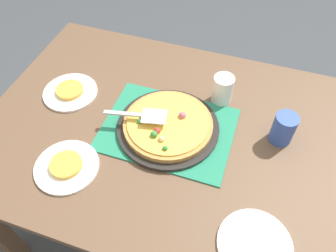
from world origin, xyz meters
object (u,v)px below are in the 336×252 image
(pizza_server, at_px, (141,115))
(plate_near_left, at_px, (67,167))
(pizza_pan, at_px, (168,127))
(plate_far_right, at_px, (70,92))
(cup_far, at_px, (223,90))
(served_slice_left, at_px, (66,165))
(served_slice_right, at_px, (70,90))
(pizza, at_px, (168,124))
(cup_near, at_px, (283,129))
(plate_side, at_px, (255,245))

(pizza_server, bearing_deg, plate_near_left, 54.23)
(pizza_pan, relative_size, plate_far_right, 1.73)
(pizza_pan, height_order, cup_far, cup_far)
(served_slice_left, distance_m, served_slice_right, 0.36)
(pizza, bearing_deg, served_slice_left, 44.31)
(plate_far_right, bearing_deg, served_slice_right, -90.00)
(pizza_pan, distance_m, cup_far, 0.26)
(pizza, xyz_separation_m, cup_near, (-0.40, -0.09, 0.03))
(plate_near_left, distance_m, pizza_server, 0.31)
(plate_near_left, bearing_deg, served_slice_left, 0.00)
(pizza_pan, xyz_separation_m, served_slice_left, (0.27, 0.27, 0.01))
(served_slice_right, bearing_deg, plate_side, 154.83)
(cup_near, bearing_deg, plate_near_left, 27.83)
(pizza_pan, relative_size, served_slice_right, 3.45)
(served_slice_left, bearing_deg, cup_far, -131.75)
(pizza_pan, bearing_deg, served_slice_left, 44.42)
(served_slice_left, xyz_separation_m, served_slice_right, (0.17, -0.32, 0.00))
(plate_near_left, height_order, plate_far_right, same)
(pizza_pan, xyz_separation_m, cup_near, (-0.40, -0.09, 0.05))
(plate_far_right, relative_size, cup_near, 1.83)
(pizza_pan, relative_size, served_slice_left, 3.45)
(pizza, height_order, plate_near_left, pizza)
(cup_far, bearing_deg, served_slice_left, 48.25)
(plate_side, relative_size, served_slice_right, 2.00)
(cup_near, distance_m, cup_far, 0.28)
(plate_side, relative_size, pizza_server, 0.94)
(pizza_server, bearing_deg, cup_near, -167.74)
(pizza_pan, bearing_deg, pizza, 81.31)
(pizza_pan, xyz_separation_m, served_slice_right, (0.44, -0.05, 0.01))
(plate_side, bearing_deg, served_slice_right, -25.17)
(pizza, xyz_separation_m, cup_far, (-0.15, -0.21, 0.03))
(plate_far_right, distance_m, pizza_server, 0.36)
(cup_far, bearing_deg, plate_side, 112.42)
(pizza, bearing_deg, pizza_pan, -98.69)
(pizza, relative_size, plate_near_left, 1.50)
(pizza, distance_m, cup_far, 0.26)
(cup_near, bearing_deg, served_slice_left, 27.83)
(plate_far_right, xyz_separation_m, cup_far, (-0.59, -0.16, 0.06))
(plate_far_right, bearing_deg, plate_side, 154.83)
(plate_near_left, xyz_separation_m, plate_far_right, (0.17, -0.32, 0.00))
(pizza_pan, distance_m, plate_far_right, 0.44)
(served_slice_right, relative_size, cup_far, 0.92)
(plate_side, distance_m, served_slice_right, 0.90)
(cup_far, distance_m, pizza_server, 0.34)
(pizza, bearing_deg, served_slice_right, -7.09)
(pizza_pan, distance_m, plate_side, 0.50)
(plate_side, xyz_separation_m, served_slice_right, (0.82, -0.38, 0.01))
(pizza, relative_size, pizza_server, 1.41)
(plate_far_right, distance_m, cup_far, 0.62)
(plate_side, relative_size, served_slice_left, 2.00)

